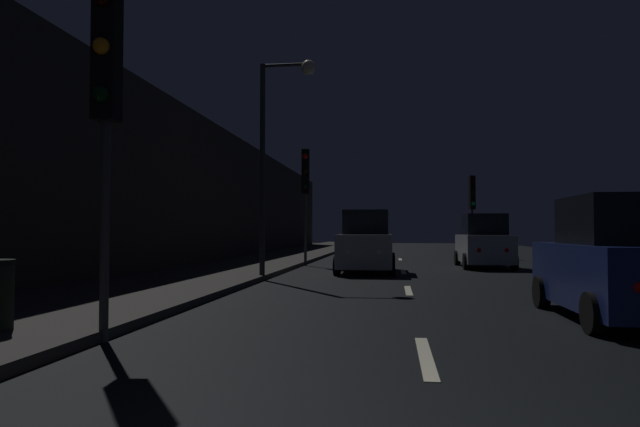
{
  "coord_description": "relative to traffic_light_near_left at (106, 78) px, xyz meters",
  "views": [
    {
      "loc": [
        -0.37,
        -3.55,
        1.45
      ],
      "look_at": [
        -3.36,
        19.1,
        2.2
      ],
      "focal_mm": 31.07,
      "sensor_mm": 36.0,
      "label": 1
    }
  ],
  "objects": [
    {
      "name": "streetlamp_overhead",
      "position": [
        0.38,
        9.33,
        0.92
      ],
      "size": [
        1.7,
        0.44,
        6.58
      ],
      "color": "#2D2D30",
      "rests_on": "ground"
    },
    {
      "name": "car_parked_right_far",
      "position": [
        7.4,
        16.07,
        -2.52
      ],
      "size": [
        1.97,
        4.26,
        2.15
      ],
      "rotation": [
        0.0,
        0.0,
        1.57
      ],
      "color": "#A5A8AD",
      "rests_on": "ground"
    },
    {
      "name": "lane_centerline",
      "position": [
        4.15,
        10.48,
        -3.49
      ],
      "size": [
        0.16,
        24.67,
        0.01
      ],
      "color": "beige",
      "rests_on": "ground"
    },
    {
      "name": "building_facade_left",
      "position": [
        -4.8,
        17.68,
        -0.25
      ],
      "size": [
        0.8,
        63.0,
        6.5
      ],
      "primitive_type": "cube",
      "color": "#2D2B28",
      "rests_on": "ground"
    },
    {
      "name": "car_parked_right_near",
      "position": [
        7.4,
        2.73,
        -2.57
      ],
      "size": [
        1.86,
        4.03,
        2.03
      ],
      "rotation": [
        0.0,
        0.0,
        1.57
      ],
      "color": "#141E51",
      "rests_on": "ground"
    },
    {
      "name": "traffic_light_far_left",
      "position": [
        0.1,
        16.32,
        0.1
      ],
      "size": [
        0.32,
        0.46,
        4.95
      ],
      "rotation": [
        0.0,
        0.0,
        -1.53
      ],
      "color": "#38383A",
      "rests_on": "ground"
    },
    {
      "name": "traffic_light_near_left",
      "position": [
        0.0,
        0.0,
        0.0
      ],
      "size": [
        0.34,
        0.47,
        4.82
      ],
      "rotation": [
        0.0,
        0.0,
        -1.47
      ],
      "color": "#38383A",
      "rests_on": "ground"
    },
    {
      "name": "sidewalk_left",
      "position": [
        -2.2,
        21.18,
        -3.42
      ],
      "size": [
        4.4,
        84.0,
        0.15
      ],
      "primitive_type": "cube",
      "color": "#33302D",
      "rests_on": "ground"
    },
    {
      "name": "car_approaching_headlights",
      "position": [
        2.84,
        12.88,
        -2.49
      ],
      "size": [
        2.02,
        4.37,
        2.2
      ],
      "rotation": [
        0.0,
        0.0,
        -1.57
      ],
      "color": "silver",
      "rests_on": "ground"
    },
    {
      "name": "ground",
      "position": [
        4.15,
        21.18,
        -3.51
      ],
      "size": [
        25.11,
        84.0,
        0.02
      ],
      "primitive_type": "cube",
      "color": "black"
    },
    {
      "name": "traffic_light_far_right",
      "position": [
        8.21,
        25.03,
        -0.19
      ],
      "size": [
        0.37,
        0.48,
        4.59
      ],
      "rotation": [
        0.0,
        0.0,
        -1.35
      ],
      "color": "#38383A",
      "rests_on": "ground"
    }
  ]
}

